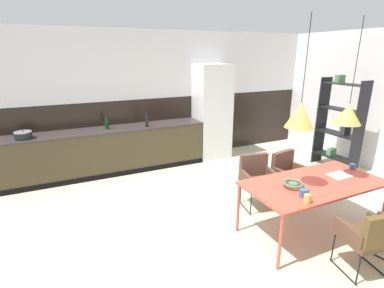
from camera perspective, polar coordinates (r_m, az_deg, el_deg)
The scene contains 20 objects.
ground_plane at distance 4.34m, azimuth 9.50°, elevation -15.17°, with size 9.66×9.66×0.00m, color beige.
back_wall_splashback_dark at distance 6.62m, azimuth -5.20°, elevation 3.13°, with size 7.43×0.12×1.39m, color black.
back_wall_panel_upper at distance 6.42m, azimuth -5.54°, elevation 15.25°, with size 7.43×0.12×1.39m, color white.
kitchen_counter at distance 6.02m, azimuth -17.33°, elevation -1.49°, with size 4.19×0.63×0.90m.
refrigerator_column at distance 6.62m, azimuth 3.97°, elevation 6.29°, with size 0.75×0.60×2.09m, color silver.
dining_table at distance 4.12m, azimuth 22.81°, elevation -7.40°, with size 1.84×0.90×0.73m.
armchair_corner_seat at distance 4.64m, azimuth 12.52°, elevation -5.80°, with size 0.56×0.55×0.82m.
armchair_facing_counter at distance 4.93m, azimuth 18.27°, elevation -4.96°, with size 0.55×0.54×0.81m.
armchair_near_window at distance 3.70m, azimuth 31.75°, elevation -14.74°, with size 0.56×0.55×0.80m.
fruit_bowl at distance 3.85m, azimuth 19.19°, elevation -7.40°, with size 0.25×0.25×0.06m.
open_book at distance 4.45m, azimuth 26.95°, elevation -5.49°, with size 0.28×0.23×0.02m.
mug_wide_latte at distance 3.64m, azimuth 21.00°, elevation -8.98°, with size 0.13×0.09×0.09m.
mug_white_ceramic at distance 3.53m, azimuth 21.67°, elevation -9.91°, with size 0.12×0.07×0.10m.
mug_glass_clear at distance 4.77m, azimuth 28.92°, elevation -3.89°, with size 0.12×0.08×0.08m.
cooking_pot at distance 5.79m, azimuth -30.15°, elevation 1.50°, with size 0.28×0.28×0.15m.
bottle_wine_green at distance 5.88m, azimuth -16.34°, elevation 3.85°, with size 0.06×0.06×0.27m.
bottle_oil_tall at distance 5.90m, azimuth -8.88°, elevation 4.65°, with size 0.06×0.06×0.31m.
open_shelf_unit at distance 6.58m, azimuth 26.87°, elevation 3.60°, with size 0.30×0.91×1.91m.
pendant_lamp_over_table_near at distance 3.59m, azimuth 20.41°, elevation 5.29°, with size 0.34×0.34×1.24m.
pendant_lamp_over_table_far at distance 4.11m, azimuth 28.26°, elevation 5.21°, with size 0.32×0.32×1.26m.
Camera 1 is at (-2.14, -2.98, 2.32)m, focal length 27.23 mm.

